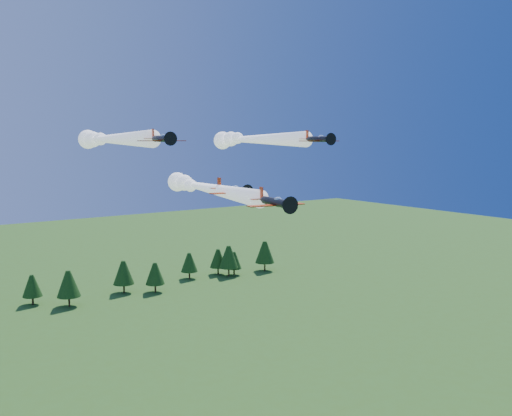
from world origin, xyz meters
TOP-DOWN VIEW (x-y plane):
  - plane_lead at (2.52, 16.83)m, footprint 12.33×45.70m
  - plane_left at (-10.10, 28.36)m, footprint 8.86×45.78m
  - plane_right at (15.83, 22.41)m, footprint 10.48×41.33m
  - plane_slot at (1.54, 6.75)m, footprint 8.10×8.85m
  - treeline at (16.90, 109.74)m, footprint 172.62×18.29m

SIDE VIEW (x-z plane):
  - treeline at x=16.90m, z-range 0.72..12.42m
  - plane_lead at x=2.52m, z-range 41.09..44.79m
  - plane_slot at x=1.54m, z-range 41.87..44.74m
  - plane_right at x=15.83m, z-range 49.33..53.03m
  - plane_left at x=-10.10m, z-range 49.38..53.08m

